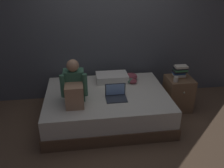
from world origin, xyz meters
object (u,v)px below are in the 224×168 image
at_px(laptop, 116,95).
at_px(pillow, 112,77).
at_px(bed, 107,106).
at_px(nightstand, 178,93).
at_px(person_sitting, 74,87).
at_px(book_stack, 180,71).
at_px(clothes_pile, 131,78).
at_px(mug, 176,79).

distance_m(laptop, pillow, 0.65).
bearing_deg(bed, nightstand, 6.39).
height_order(person_sitting, book_stack, person_sitting).
xyz_separation_m(bed, clothes_pile, (0.49, 0.39, 0.30)).
relative_size(person_sitting, mug, 7.28).
bearing_deg(bed, mug, 1.26).
xyz_separation_m(bed, laptop, (0.12, -0.20, 0.30)).
distance_m(person_sitting, mug, 1.69).
relative_size(mug, clothes_pile, 0.29).
height_order(laptop, pillow, laptop).
bearing_deg(mug, pillow, 157.45).
distance_m(bed, mug, 1.24).
bearing_deg(clothes_pile, nightstand, -16.50).
bearing_deg(mug, laptop, -167.94).
distance_m(bed, person_sitting, 0.74).
distance_m(pillow, clothes_pile, 0.34).
height_order(bed, person_sitting, person_sitting).
distance_m(pillow, mug, 1.11).
height_order(bed, laptop, laptop).
relative_size(bed, book_stack, 8.17).
distance_m(book_stack, clothes_pile, 0.85).
bearing_deg(nightstand, clothes_pile, 163.50).
height_order(bed, mug, mug).
relative_size(bed, nightstand, 3.35).
bearing_deg(mug, book_stack, 51.96).
height_order(book_stack, mug, book_stack).
bearing_deg(person_sitting, laptop, 2.77).
bearing_deg(nightstand, laptop, -163.72).
relative_size(person_sitting, book_stack, 2.68).
relative_size(laptop, clothes_pile, 1.04).
bearing_deg(book_stack, bed, -171.68).
bearing_deg(pillow, clothes_pile, -10.64).
height_order(nightstand, laptop, laptop).
height_order(nightstand, book_stack, book_stack).
height_order(bed, nightstand, nightstand).
xyz_separation_m(pillow, mug, (1.02, -0.42, 0.09)).
height_order(nightstand, mug, mug).
relative_size(person_sitting, pillow, 1.17).
height_order(bed, clothes_pile, clothes_pile).
height_order(nightstand, pillow, pillow).
bearing_deg(book_stack, pillow, 167.26).
distance_m(nightstand, pillow, 1.22).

